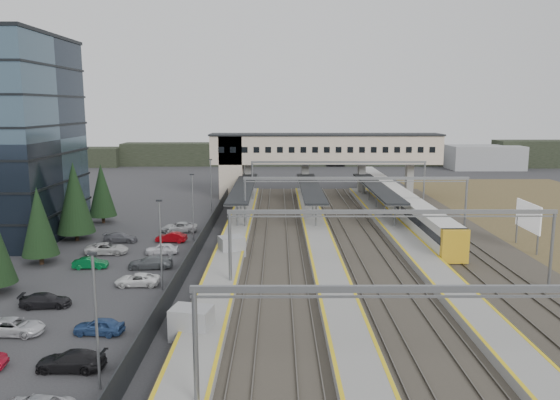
{
  "coord_description": "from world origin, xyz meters",
  "views": [
    {
      "loc": [
        2.18,
        -53.9,
        15.96
      ],
      "look_at": [
        2.43,
        15.36,
        4.0
      ],
      "focal_mm": 35.0,
      "sensor_mm": 36.0,
      "label": 1
    }
  ],
  "objects_px": {
    "relay_cabin_near": "(192,323)",
    "footbridge": "(309,152)",
    "billboard": "(528,218)",
    "relay_cabin_far": "(232,247)",
    "train": "(395,199)"
  },
  "relations": [
    {
      "from": "relay_cabin_far",
      "to": "train",
      "type": "xyz_separation_m",
      "value": [
        22.76,
        25.24,
        0.83
      ]
    },
    {
      "from": "train",
      "to": "relay_cabin_near",
      "type": "bearing_deg",
      "value": -117.45
    },
    {
      "from": "relay_cabin_far",
      "to": "footbridge",
      "type": "bearing_deg",
      "value": 75.2
    },
    {
      "from": "relay_cabin_near",
      "to": "billboard",
      "type": "bearing_deg",
      "value": 35.23
    },
    {
      "from": "relay_cabin_far",
      "to": "train",
      "type": "bearing_deg",
      "value": 47.96
    },
    {
      "from": "footbridge",
      "to": "train",
      "type": "height_order",
      "value": "footbridge"
    },
    {
      "from": "footbridge",
      "to": "train",
      "type": "relative_size",
      "value": 0.7
    },
    {
      "from": "relay_cabin_far",
      "to": "billboard",
      "type": "xyz_separation_m",
      "value": [
        33.0,
        3.46,
        2.45
      ]
    },
    {
      "from": "relay_cabin_near",
      "to": "footbridge",
      "type": "height_order",
      "value": "footbridge"
    },
    {
      "from": "relay_cabin_far",
      "to": "footbridge",
      "type": "xyz_separation_m",
      "value": [
        10.47,
        39.61,
        6.78
      ]
    },
    {
      "from": "train",
      "to": "billboard",
      "type": "relative_size",
      "value": 9.26
    },
    {
      "from": "relay_cabin_near",
      "to": "footbridge",
      "type": "bearing_deg",
      "value": 79.18
    },
    {
      "from": "relay_cabin_far",
      "to": "train",
      "type": "relative_size",
      "value": 0.05
    },
    {
      "from": "billboard",
      "to": "relay_cabin_far",
      "type": "bearing_deg",
      "value": -174.02
    },
    {
      "from": "footbridge",
      "to": "train",
      "type": "xyz_separation_m",
      "value": [
        12.3,
        -14.37,
        -5.95
      ]
    }
  ]
}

